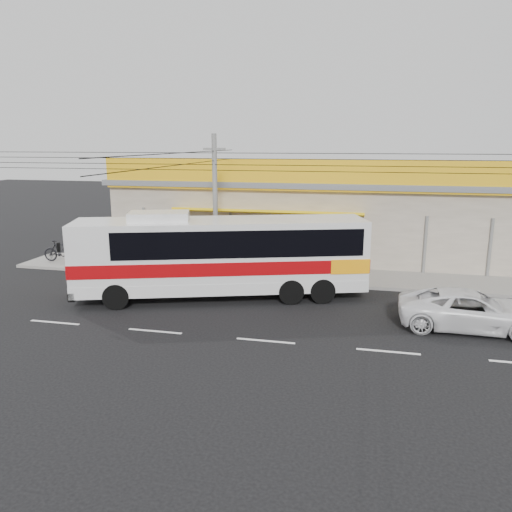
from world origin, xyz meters
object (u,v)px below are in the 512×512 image
Objects in this scene: motorbike_dark at (61,251)px; white_car at (471,310)px; utility_pole at (214,161)px; coach_bus at (226,252)px; motorbike_red at (93,248)px.

motorbike_dark is 20.71m from white_car.
motorbike_dark is at bearing 171.39° from utility_pole.
coach_bus is 9.77m from white_car.
coach_bus is at bearing -113.04° from motorbike_dark.
white_car is at bearing -108.37° from motorbike_dark.
motorbike_dark is (-1.27, -1.19, 0.02)m from motorbike_red.
motorbike_red is 19.84m from white_car.
utility_pole reaches higher than motorbike_red.
coach_bus is 2.47× the size of white_car.
white_car is at bearing -27.68° from coach_bus.
motorbike_dark is at bearing 142.30° from coach_bus.
white_car is at bearing -102.40° from motorbike_red.
coach_bus is 5.73× the size of motorbike_red.
coach_bus reaches higher than motorbike_red.
motorbike_dark is 0.06× the size of utility_pole.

